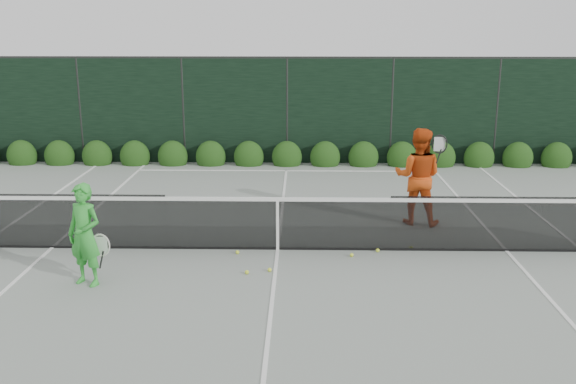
{
  "coord_description": "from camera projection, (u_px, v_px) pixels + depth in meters",
  "views": [
    {
      "loc": [
        0.42,
        -10.93,
        3.96
      ],
      "look_at": [
        0.18,
        0.3,
        1.0
      ],
      "focal_mm": 40.0,
      "sensor_mm": 36.0,
      "label": 1
    }
  ],
  "objects": [
    {
      "name": "ground",
      "position": [
        278.0,
        250.0,
        11.58
      ],
      "size": [
        80.0,
        80.0,
        0.0
      ],
      "primitive_type": "plane",
      "color": "gray",
      "rests_on": "ground"
    },
    {
      "name": "tennis_net",
      "position": [
        276.0,
        222.0,
        11.45
      ],
      "size": [
        12.9,
        0.1,
        1.07
      ],
      "color": "black",
      "rests_on": "ground"
    },
    {
      "name": "player_woman",
      "position": [
        85.0,
        235.0,
        9.86
      ],
      "size": [
        0.7,
        0.59,
        1.62
      ],
      "rotation": [
        0.0,
        0.0,
        -0.4
      ],
      "color": "green",
      "rests_on": "ground"
    },
    {
      "name": "player_man",
      "position": [
        418.0,
        176.0,
        12.87
      ],
      "size": [
        1.12,
        0.97,
        1.96
      ],
      "rotation": [
        0.0,
        0.0,
        2.87
      ],
      "color": "#CF4511",
      "rests_on": "ground"
    },
    {
      "name": "court_lines",
      "position": [
        278.0,
        249.0,
        11.58
      ],
      "size": [
        11.03,
        23.83,
        0.01
      ],
      "color": "white",
      "rests_on": "ground"
    },
    {
      "name": "windscreen_fence",
      "position": [
        270.0,
        212.0,
        8.58
      ],
      "size": [
        32.0,
        21.07,
        3.06
      ],
      "color": "black",
      "rests_on": "ground"
    },
    {
      "name": "hedge_row",
      "position": [
        287.0,
        157.0,
        18.44
      ],
      "size": [
        31.66,
        0.65,
        0.94
      ],
      "color": "#18380F",
      "rests_on": "ground"
    },
    {
      "name": "tennis_balls",
      "position": [
        318.0,
        257.0,
        11.1
      ],
      "size": [
        3.18,
        1.3,
        0.07
      ],
      "color": "#DDEF35",
      "rests_on": "ground"
    }
  ]
}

